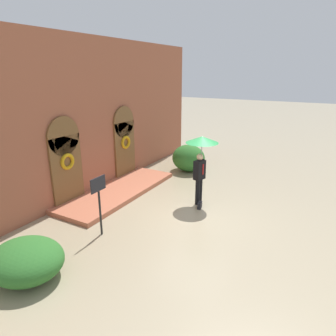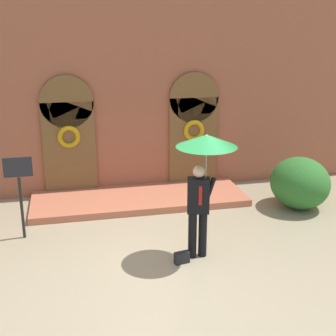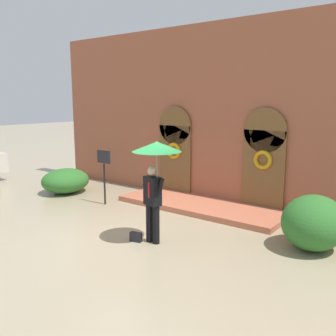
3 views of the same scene
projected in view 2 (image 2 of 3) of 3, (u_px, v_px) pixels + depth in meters
name	position (u px, v px, depth m)	size (l,w,h in m)	color
ground_plane	(166.00, 260.00, 8.73)	(80.00, 80.00, 0.00)	tan
building_facade	(130.00, 87.00, 11.79)	(14.00, 2.30, 5.60)	#9E563D
person_with_umbrella	(204.00, 159.00, 8.34)	(1.10, 1.10, 2.36)	black
handbag	(182.00, 258.00, 8.60)	(0.28, 0.12, 0.22)	black
sign_post	(19.00, 184.00, 9.31)	(0.56, 0.06, 1.72)	black
shrub_right	(300.00, 183.00, 11.06)	(1.37, 1.51, 1.22)	#2D6B28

